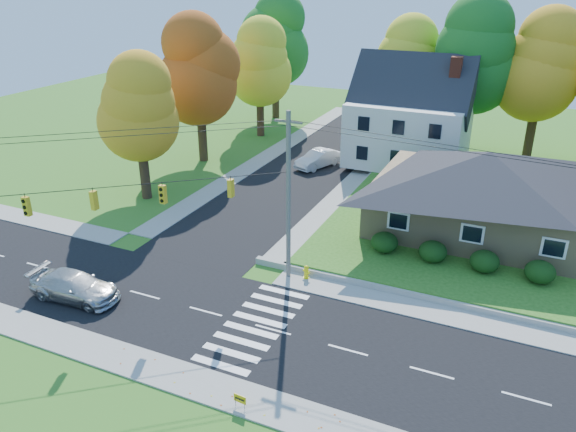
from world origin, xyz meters
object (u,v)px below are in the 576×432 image
fire_hydrant (306,273)px  silver_sedan (75,286)px  ranch_house (485,190)px  white_car (318,159)px

fire_hydrant → silver_sedan: bearing=-146.1°
ranch_house → white_car: bearing=150.8°
white_car → fire_hydrant: (6.87, -19.15, -0.38)m
white_car → fire_hydrant: bearing=-49.2°
ranch_house → silver_sedan: ranch_house is taller
ranch_house → silver_sedan: (-19.24, -17.84, -2.49)m
silver_sedan → fire_hydrant: size_ratio=5.85×
silver_sedan → white_car: 26.70m
ranch_house → fire_hydrant: ranch_house is taller
fire_hydrant → ranch_house: bearing=51.4°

